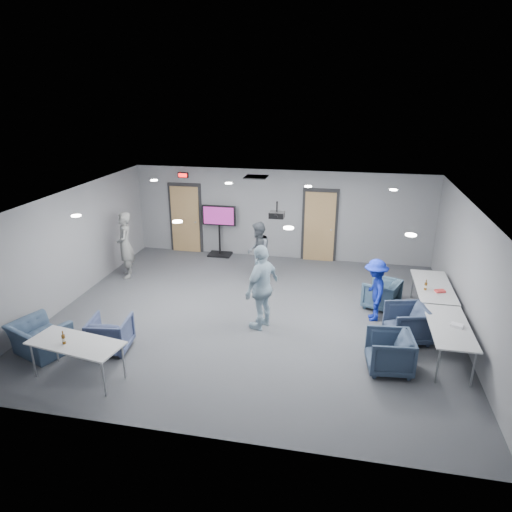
% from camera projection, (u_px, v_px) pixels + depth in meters
% --- Properties ---
extents(floor, '(9.00, 9.00, 0.00)m').
position_uv_depth(floor, '(253.00, 315.00, 10.53)').
color(floor, '#34363C').
rests_on(floor, ground).
extents(ceiling, '(9.00, 9.00, 0.00)m').
position_uv_depth(ceiling, '(253.00, 201.00, 9.61)').
color(ceiling, white).
rests_on(ceiling, wall_back).
extents(wall_back, '(9.00, 0.02, 2.70)m').
position_uv_depth(wall_back, '(280.00, 215.00, 13.75)').
color(wall_back, slate).
rests_on(wall_back, floor).
extents(wall_front, '(9.00, 0.02, 2.70)m').
position_uv_depth(wall_front, '(195.00, 359.00, 6.39)').
color(wall_front, slate).
rests_on(wall_front, floor).
extents(wall_left, '(0.02, 8.00, 2.70)m').
position_uv_depth(wall_left, '(69.00, 247.00, 10.91)').
color(wall_left, slate).
rests_on(wall_left, floor).
extents(wall_right, '(0.02, 8.00, 2.70)m').
position_uv_depth(wall_right, '(470.00, 276.00, 9.23)').
color(wall_right, slate).
rests_on(wall_right, floor).
extents(door_left, '(1.06, 0.17, 2.24)m').
position_uv_depth(door_left, '(186.00, 219.00, 14.37)').
color(door_left, black).
rests_on(door_left, wall_back).
extents(door_right, '(1.06, 0.17, 2.24)m').
position_uv_depth(door_right, '(320.00, 226.00, 13.58)').
color(door_right, black).
rests_on(door_right, wall_back).
extents(exit_sign, '(0.32, 0.08, 0.16)m').
position_uv_depth(exit_sign, '(183.00, 175.00, 13.87)').
color(exit_sign, black).
rests_on(exit_sign, wall_back).
extents(hvac_diffuser, '(0.60, 0.60, 0.03)m').
position_uv_depth(hvac_diffuser, '(256.00, 177.00, 12.28)').
color(hvac_diffuser, black).
rests_on(hvac_diffuser, ceiling).
extents(downlights, '(6.18, 3.78, 0.02)m').
position_uv_depth(downlights, '(253.00, 201.00, 9.61)').
color(downlights, white).
rests_on(downlights, ceiling).
extents(person_a, '(0.68, 0.79, 1.83)m').
position_uv_depth(person_a, '(125.00, 245.00, 12.42)').
color(person_a, gray).
rests_on(person_a, floor).
extents(person_b, '(0.67, 0.83, 1.60)m').
position_uv_depth(person_b, '(258.00, 251.00, 12.31)').
color(person_b, '#515861').
rests_on(person_b, floor).
extents(person_c, '(0.86, 1.20, 1.89)m').
position_uv_depth(person_c, '(262.00, 287.00, 9.71)').
color(person_c, '#9DB7CA').
rests_on(person_c, floor).
extents(person_d, '(0.62, 0.97, 1.43)m').
position_uv_depth(person_d, '(375.00, 290.00, 10.12)').
color(person_d, navy).
rests_on(person_d, floor).
extents(chair_right_a, '(1.00, 0.99, 0.70)m').
position_uv_depth(chair_right_a, '(381.00, 294.00, 10.80)').
color(chair_right_a, '#3C5468').
rests_on(chair_right_a, floor).
extents(chair_right_b, '(1.00, 0.98, 0.75)m').
position_uv_depth(chair_right_b, '(408.00, 323.00, 9.38)').
color(chair_right_b, '#323E57').
rests_on(chair_right_b, floor).
extents(chair_right_c, '(0.88, 0.86, 0.74)m').
position_uv_depth(chair_right_c, '(389.00, 352.00, 8.37)').
color(chair_right_c, '#324056').
rests_on(chair_right_c, floor).
extents(chair_front_a, '(0.85, 0.87, 0.70)m').
position_uv_depth(chair_front_a, '(110.00, 334.00, 9.04)').
color(chair_front_a, '#3E496C').
rests_on(chair_front_a, floor).
extents(chair_front_b, '(1.26, 1.19, 0.66)m').
position_uv_depth(chair_front_b, '(40.00, 338.00, 8.92)').
color(chair_front_b, '#3A4D65').
rests_on(chair_front_b, floor).
extents(table_right_a, '(0.79, 1.90, 0.73)m').
position_uv_depth(table_right_a, '(433.00, 287.00, 10.32)').
color(table_right_a, silver).
rests_on(table_right_a, floor).
extents(table_right_b, '(0.74, 1.78, 0.73)m').
position_uv_depth(table_right_b, '(449.00, 328.00, 8.57)').
color(table_right_b, silver).
rests_on(table_right_b, floor).
extents(table_front_left, '(1.78, 0.97, 0.73)m').
position_uv_depth(table_front_left, '(76.00, 345.00, 8.02)').
color(table_front_left, silver).
rests_on(table_front_left, floor).
extents(bottle_front, '(0.06, 0.06, 0.25)m').
position_uv_depth(bottle_front, '(64.00, 339.00, 7.93)').
color(bottle_front, '#5F3B10').
rests_on(bottle_front, table_front_left).
extents(bottle_right, '(0.06, 0.06, 0.24)m').
position_uv_depth(bottle_right, '(426.00, 286.00, 10.06)').
color(bottle_right, '#5F3B10').
rests_on(bottle_right, table_right_a).
extents(snack_box, '(0.24, 0.19, 0.05)m').
position_uv_depth(snack_box, '(440.00, 291.00, 9.98)').
color(snack_box, red).
rests_on(snack_box, table_right_a).
extents(wrapper, '(0.26, 0.22, 0.05)m').
position_uv_depth(wrapper, '(457.00, 325.00, 8.53)').
color(wrapper, white).
rests_on(wrapper, table_right_b).
extents(tv_stand, '(1.04, 0.50, 1.60)m').
position_uv_depth(tv_stand, '(219.00, 228.00, 14.02)').
color(tv_stand, black).
rests_on(tv_stand, floor).
extents(projector, '(0.32, 0.31, 0.35)m').
position_uv_depth(projector, '(277.00, 215.00, 9.67)').
color(projector, black).
rests_on(projector, ceiling).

